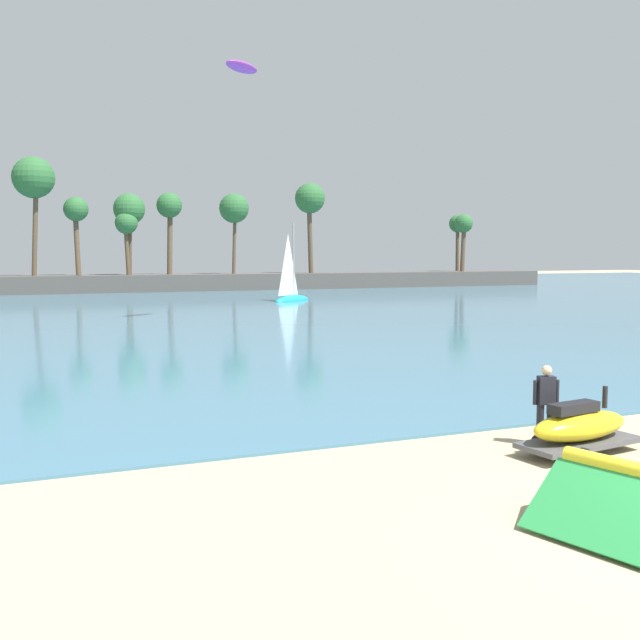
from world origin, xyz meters
name	(u,v)px	position (x,y,z in m)	size (l,w,h in m)	color
sea	(132,298)	(0.00, 57.99, 0.03)	(220.00, 103.58, 0.06)	teal
palm_headland	(114,264)	(-0.11, 69.62, 2.87)	(102.24, 6.22, 13.23)	#514C47
watercraft_on_trailer	(579,428)	(1.21, 3.99, 0.52)	(2.71, 1.37, 1.28)	#4C4C51
person_rigging_by_gear	(546,403)	(0.99, 4.73, 0.89)	(0.53, 0.29, 1.67)	#23232D
sailboat_near_shore	(291,293)	(11.76, 49.27, 0.68)	(4.65, 4.05, 6.92)	teal
kite_aloft_high_over_bay	(242,67)	(2.78, 32.51, 14.17)	(2.71, 0.92, 0.38)	purple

